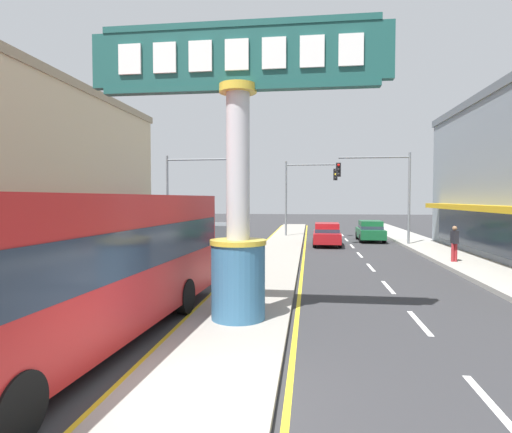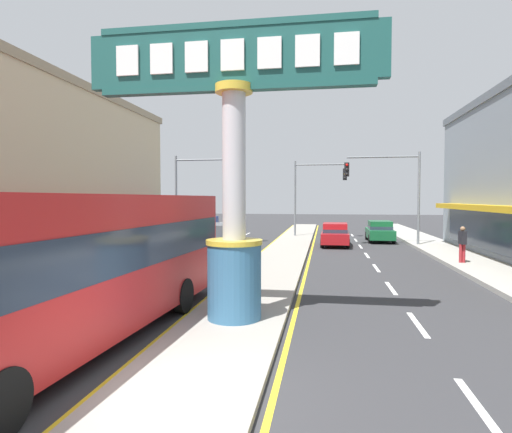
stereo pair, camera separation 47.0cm
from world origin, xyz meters
TOP-DOWN VIEW (x-y plane):
  - ground_plane at (0.00, 0.00)m, footprint 160.00×160.00m
  - median_strip at (0.00, 18.00)m, footprint 2.56×52.00m
  - sidewalk_left at (-9.32, 16.00)m, footprint 2.88×60.00m
  - sidewalk_right at (9.32, 16.00)m, footprint 2.88×60.00m
  - lane_markings at (-0.00, 16.65)m, footprint 9.30×52.00m
  - district_sign at (-0.00, 4.11)m, footprint 7.48×1.43m
  - traffic_light_left_side at (-6.51, 22.83)m, footprint 4.86×0.46m
  - traffic_light_right_side at (6.51, 22.73)m, footprint 4.86×0.46m
  - traffic_light_median_far at (1.33, 28.46)m, footprint 4.20×0.46m
  - bus_near_right_lane at (-2.93, 2.03)m, footprint 3.10×11.32m
  - suv_far_right_lane at (-2.93, 14.26)m, footprint 2.08×4.66m
  - sedan_near_left_lane at (2.93, 22.48)m, footprint 1.92×4.34m
  - sedan_mid_left_lane at (6.23, 25.89)m, footprint 1.88×4.32m
  - suv_far_left_oncoming at (-6.23, 22.08)m, footprint 2.08×4.66m
  - pedestrian_near_kerb at (8.59, 14.73)m, footprint 0.29×0.43m

SIDE VIEW (x-z plane):
  - ground_plane at x=0.00m, z-range 0.00..0.00m
  - lane_markings at x=0.00m, z-range 0.00..0.01m
  - median_strip at x=0.00m, z-range 0.00..0.14m
  - sidewalk_left at x=-9.32m, z-range 0.00..0.18m
  - sidewalk_right at x=9.32m, z-range 0.00..0.18m
  - sedan_near_left_lane at x=2.93m, z-range 0.02..1.55m
  - sedan_mid_left_lane at x=6.23m, z-range 0.02..1.55m
  - suv_far_right_lane at x=-2.93m, z-range 0.03..1.93m
  - suv_far_left_oncoming at x=-6.23m, z-range 0.03..1.93m
  - pedestrian_near_kerb at x=8.59m, z-range 0.29..1.99m
  - bus_near_right_lane at x=-2.93m, z-range 0.24..3.50m
  - district_sign at x=0.00m, z-range 0.13..7.50m
  - traffic_light_median_far at x=1.33m, z-range 1.09..7.29m
  - traffic_light_left_side at x=-6.51m, z-range 1.15..7.35m
  - traffic_light_right_side at x=6.51m, z-range 1.15..7.35m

